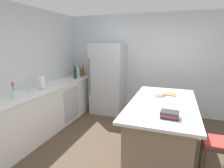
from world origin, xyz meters
TOP-DOWN VIEW (x-y plane):
  - ground_plane at (0.00, 0.00)m, footprint 7.20×7.20m
  - wall_rear at (0.00, 2.25)m, footprint 6.00×0.10m
  - wall_left at (-2.45, 0.00)m, footprint 0.10×6.00m
  - counter_run_left at (-2.08, 0.51)m, footprint 0.66×3.21m
  - kitchen_island at (0.34, 0.33)m, footprint 1.04×2.02m
  - refrigerator at (-1.20, 1.85)m, footprint 0.85×0.72m
  - bar_stool at (1.06, -0.30)m, footprint 0.36×0.36m
  - sink_faucet at (-2.13, 0.05)m, footprint 0.15×0.05m
  - flower_vase at (-2.06, -0.39)m, footprint 0.08×0.08m
  - paper_towel_roll at (-2.06, 0.32)m, footprint 0.14×0.14m
  - vinegar_bottle at (-2.03, 2.00)m, footprint 0.06×0.06m
  - whiskey_bottle at (-2.09, 1.91)m, footprint 0.09×0.09m
  - olive_oil_bottle at (-2.04, 1.80)m, footprint 0.05×0.05m
  - soda_bottle at (-2.02, 1.71)m, footprint 0.07×0.07m
  - gin_bottle at (-2.10, 1.63)m, footprint 0.07×0.07m
  - wine_bottle at (-2.01, 1.53)m, footprint 0.08×0.08m
  - cookbook_stack at (0.47, -0.30)m, footprint 0.24×0.19m
  - mixing_bowl at (0.21, 0.69)m, footprint 0.23×0.23m
  - cutting_board at (0.36, 0.82)m, footprint 0.34×0.20m

SIDE VIEW (x-z plane):
  - ground_plane at x=0.00m, z-range 0.00..0.00m
  - kitchen_island at x=0.34m, z-range 0.01..0.92m
  - counter_run_left at x=-2.08m, z-range 0.00..0.94m
  - bar_stool at x=1.06m, z-range 0.22..0.91m
  - cutting_board at x=0.36m, z-range 0.91..0.93m
  - refrigerator at x=-1.20m, z-range 0.00..1.85m
  - mixing_bowl at x=0.21m, z-range 0.91..0.99m
  - cookbook_stack at x=0.47m, z-range 0.91..1.00m
  - flower_vase at x=-2.06m, z-range 0.89..1.18m
  - gin_bottle at x=-2.10m, z-range 0.91..1.19m
  - whiskey_bottle at x=-2.09m, z-range 0.91..1.20m
  - vinegar_bottle at x=-2.03m, z-range 0.91..1.21m
  - olive_oil_bottle at x=-2.04m, z-range 0.90..1.22m
  - paper_towel_roll at x=-2.06m, z-range 0.92..1.23m
  - wine_bottle at x=-2.01m, z-range 0.91..1.26m
  - soda_bottle at x=-2.02m, z-range 0.89..1.28m
  - sink_faucet at x=-2.13m, z-range 0.95..1.25m
  - wall_rear at x=0.00m, z-range 0.00..2.60m
  - wall_left at x=-2.45m, z-range 0.00..2.60m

